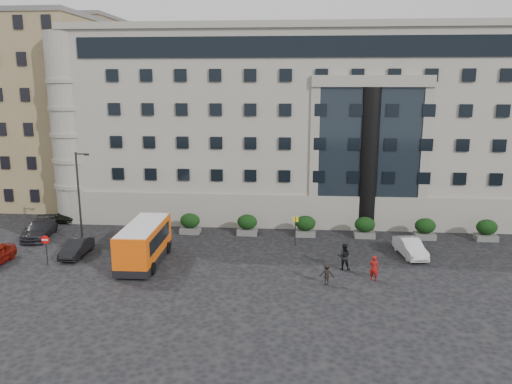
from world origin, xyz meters
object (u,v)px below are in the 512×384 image
(hedge_d, at_px, (365,227))
(red_truck, at_px, (89,196))
(bus_stop_sign, at_px, (295,226))
(pedestrian_c, at_px, (327,274))
(hedge_f, at_px, (487,230))
(white_taxi, at_px, (410,247))
(hedge_e, at_px, (425,228))
(parked_car_c, at_px, (39,229))
(hedge_a, at_px, (190,223))
(pedestrian_a, at_px, (374,268))
(hedge_c, at_px, (305,226))
(street_lamp, at_px, (80,197))
(hedge_b, at_px, (247,224))
(parked_car_d, at_px, (70,213))
(pedestrian_b, at_px, (344,257))
(no_entry_sign, at_px, (46,244))
(parked_car_b, at_px, (77,248))
(minibus, at_px, (144,242))

(hedge_d, distance_m, red_truck, 29.65)
(bus_stop_sign, xyz_separation_m, pedestrian_c, (2.16, -8.03, -0.97))
(hedge_f, distance_m, pedestrian_c, 17.97)
(hedge_d, bearing_deg, white_taxi, -57.43)
(hedge_e, height_order, parked_car_c, hedge_e)
(hedge_a, bearing_deg, pedestrian_a, -33.46)
(hedge_c, xyz_separation_m, bus_stop_sign, (-0.90, -2.80, 0.80))
(street_lamp, bearing_deg, hedge_b, 20.07)
(hedge_b, bearing_deg, pedestrian_a, -45.39)
(hedge_a, bearing_deg, parked_car_d, 163.92)
(hedge_b, xyz_separation_m, parked_car_c, (-18.20, -2.26, -0.19))
(hedge_e, distance_m, pedestrian_b, 11.09)
(hedge_e, height_order, white_taxi, hedge_e)
(street_lamp, bearing_deg, no_entry_sign, -104.72)
(parked_car_b, distance_m, white_taxi, 26.31)
(hedge_b, bearing_deg, hedge_c, 0.00)
(parked_car_d, bearing_deg, hedge_c, -16.44)
(street_lamp, xyz_separation_m, no_entry_sign, (-1.06, -4.04, -2.72))
(red_truck, relative_size, parked_car_d, 1.10)
(hedge_c, height_order, minibus, minibus)
(hedge_b, height_order, red_truck, red_truck)
(hedge_e, height_order, parked_car_b, hedge_e)
(minibus, height_order, pedestrian_a, minibus)
(pedestrian_c, bearing_deg, hedge_c, -81.91)
(hedge_f, bearing_deg, red_truck, 167.94)
(hedge_d, height_order, hedge_f, same)
(minibus, distance_m, red_truck, 19.46)
(street_lamp, height_order, bus_stop_sign, street_lamp)
(hedge_b, bearing_deg, hedge_e, 0.00)
(no_entry_sign, distance_m, pedestrian_b, 22.09)
(parked_car_b, xyz_separation_m, parked_car_c, (-5.32, 4.39, 0.08))
(street_lamp, relative_size, no_entry_sign, 3.45)
(hedge_c, relative_size, hedge_d, 1.00)
(red_truck, relative_size, pedestrian_b, 2.49)
(parked_car_b, distance_m, parked_car_d, 11.69)
(parked_car_c, height_order, pedestrian_c, pedestrian_c)
(white_taxi, bearing_deg, no_entry_sign, 179.45)
(bus_stop_sign, bearing_deg, minibus, -156.46)
(hedge_a, relative_size, street_lamp, 0.23)
(red_truck, bearing_deg, minibus, -67.71)
(hedge_a, bearing_deg, hedge_b, 0.00)
(white_taxi, bearing_deg, bus_stop_sign, 159.39)
(bus_stop_sign, distance_m, parked_car_d, 23.46)
(hedge_d, distance_m, parked_car_b, 24.22)
(hedge_b, distance_m, street_lamp, 14.41)
(hedge_c, distance_m, pedestrian_b, 8.37)
(hedge_a, distance_m, hedge_d, 15.60)
(bus_stop_sign, bearing_deg, no_entry_sign, -161.92)
(hedge_e, bearing_deg, parked_car_b, -166.84)
(hedge_e, height_order, no_entry_sign, no_entry_sign)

